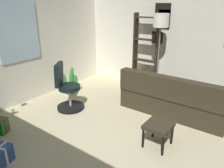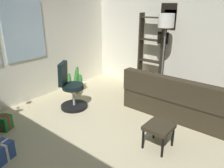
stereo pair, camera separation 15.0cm
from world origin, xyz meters
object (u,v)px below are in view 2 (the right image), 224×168
Objects in this scene: office_chair at (71,90)px; floor_lamp at (166,28)px; potted_plant at (75,82)px; gift_box_blue at (1,152)px; gift_box_green at (4,123)px; couch at (185,100)px; bookshelf at (151,58)px; footstool at (159,129)px.

floor_lamp is at bearing -37.07° from office_chair.
potted_plant is at bearing 42.41° from office_chair.
gift_box_blue is 0.55× the size of potted_plant.
couch is at bearing -40.30° from gift_box_green.
potted_plant is (0.63, 0.57, -0.12)m from office_chair.
gift_box_green is 0.15× the size of bookshelf.
office_chair is 2.11m from bookshelf.
footstool is at bearing -146.61° from bookshelf.
floor_lamp reaches higher than gift_box_blue.
bookshelf is (3.63, -0.27, 0.71)m from gift_box_blue.
floor_lamp is at bearing -61.03° from potted_plant.
potted_plant is (-1.29, 1.34, -0.57)m from bookshelf.
bookshelf is 2.94× the size of potted_plant.
footstool is (-1.34, -0.12, 0.04)m from couch.
bookshelf is (3.23, -1.03, 0.71)m from gift_box_green.
office_chair reaches higher than gift_box_blue.
bookshelf is 0.93m from floor_lamp.
floor_lamp reaches higher than bookshelf.
potted_plant is (1.94, 0.31, 0.14)m from gift_box_green.
footstool is at bearing -174.77° from couch.
bookshelf is (0.63, 1.18, 0.55)m from couch.
footstool is at bearing -104.51° from potted_plant.
bookshelf is (1.97, 1.30, 0.51)m from footstool.
couch is 5.10× the size of footstool.
floor_lamp is (1.63, -1.23, 1.20)m from office_chair.
floor_lamp reaches higher than gift_box_green.
couch is at bearing 5.23° from footstool.
floor_lamp is 2.96× the size of potted_plant.
gift_box_green is (-1.26, 2.33, -0.20)m from footstool.
couch is 2.08× the size of office_chair.
gift_box_green is 0.82× the size of gift_box_blue.
gift_box_green is at bearing 162.32° from bookshelf.
gift_box_green is 3.61m from floor_lamp.
office_chair is 0.52× the size of floor_lamp.
bookshelf reaches higher than potted_plant.
bookshelf reaches higher than gift_box_blue.
couch is at bearing -56.56° from office_chair.
gift_box_blue is (-1.66, 1.56, -0.19)m from footstool.
office_chair is (0.06, 2.07, 0.06)m from footstool.
couch is 1.44m from bookshelf.
floor_lamp is at bearing -122.13° from bookshelf.
office_chair is (1.72, 0.50, 0.26)m from gift_box_blue.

